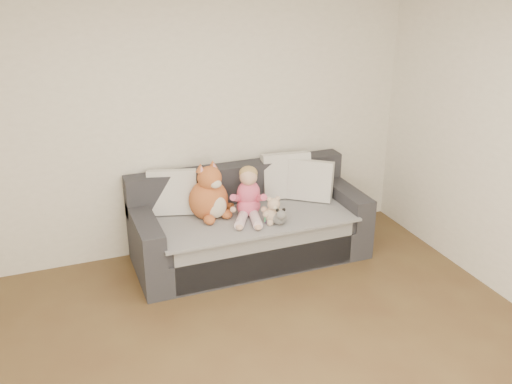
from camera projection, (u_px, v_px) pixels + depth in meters
room_shell at (271, 203)px, 3.54m from camera, size 5.00×5.00×5.00m
sofa at (249, 227)px, 5.49m from camera, size 2.20×0.94×0.85m
cushion_left at (172, 192)px, 5.33m from camera, size 0.50×0.32×0.43m
cushion_right_back at (286, 175)px, 5.71m from camera, size 0.51×0.28×0.46m
cushion_right_front at (311, 180)px, 5.64m from camera, size 0.46×0.42×0.41m
toddler at (248, 196)px, 5.26m from camera, size 0.35×0.49×0.49m
plush_cat at (210, 196)px, 5.24m from camera, size 0.45×0.44×0.56m
teddy_bear at (274, 212)px, 5.16m from camera, size 0.21×0.16×0.26m
plush_cow at (279, 216)px, 5.15m from camera, size 0.15×0.23×0.18m
sippy_cup at (269, 216)px, 5.18m from camera, size 0.11×0.09×0.12m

